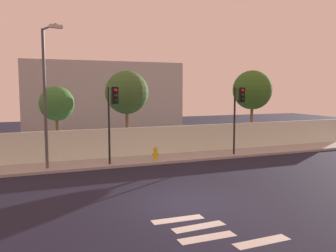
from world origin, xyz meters
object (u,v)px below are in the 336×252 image
fire_hydrant (155,153)px  roadside_tree_midleft (127,93)px  roadside_tree_leftmost (57,104)px  street_lamp_curbside (46,87)px  traffic_light_right (112,108)px  roadside_tree_midright (252,90)px  traffic_light_left (238,106)px

fire_hydrant → roadside_tree_midleft: 4.86m
fire_hydrant → roadside_tree_leftmost: bearing=148.6°
street_lamp_curbside → traffic_light_right: bearing=-8.9°
traffic_light_right → roadside_tree_midright: 12.45m
traffic_light_left → fire_hydrant: bearing=172.6°
traffic_light_left → fire_hydrant: traffic_light_left is taller
traffic_light_left → roadside_tree_leftmost: (-10.58, 3.90, 0.14)m
traffic_light_right → roadside_tree_midright: size_ratio=0.75×
roadside_tree_midleft → roadside_tree_midright: 9.88m
traffic_light_left → roadside_tree_midleft: size_ratio=0.77×
traffic_light_left → street_lamp_curbside: size_ratio=0.59×
fire_hydrant → roadside_tree_midright: 10.30m
fire_hydrant → roadside_tree_midleft: size_ratio=0.15×
traffic_light_left → fire_hydrant: 6.00m
traffic_light_right → street_lamp_curbside: size_ratio=0.59×
roadside_tree_midright → roadside_tree_leftmost: bearing=-180.0°
fire_hydrant → traffic_light_left: bearing=-7.4°
street_lamp_curbside → roadside_tree_midright: (15.13, 3.37, -0.19)m
traffic_light_left → roadside_tree_midright: (3.75, 3.90, 0.97)m
traffic_light_left → fire_hydrant: (-5.30, 0.68, -2.73)m
traffic_light_left → traffic_light_right: traffic_light_right is taller
traffic_light_right → street_lamp_curbside: bearing=171.1°
roadside_tree_leftmost → fire_hydrant: bearing=-31.4°
traffic_light_right → street_lamp_curbside: 3.57m
roadside_tree_leftmost → roadside_tree_midleft: 4.51m
traffic_light_left → street_lamp_curbside: street_lamp_curbside is taller
traffic_light_left → traffic_light_right: size_ratio=0.99×
street_lamp_curbside → roadside_tree_midleft: bearing=32.6°
roadside_tree_leftmost → roadside_tree_midleft: roadside_tree_midleft is taller
traffic_light_right → roadside_tree_midleft: bearing=63.8°
fire_hydrant → roadside_tree_midleft: bearing=104.3°
roadside_tree_midright → fire_hydrant: bearing=-160.4°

